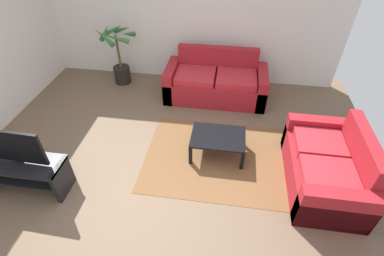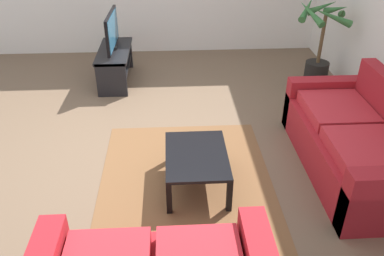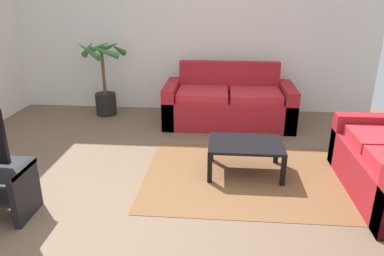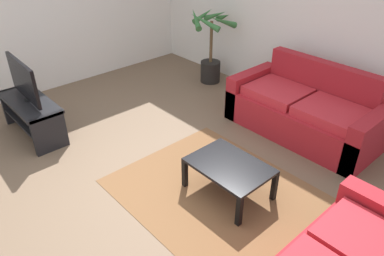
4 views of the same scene
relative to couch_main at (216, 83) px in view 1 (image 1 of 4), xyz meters
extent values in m
plane|color=brown|center=(-0.61, -2.28, -0.30)|extent=(6.60, 6.60, 0.00)
cube|color=silver|center=(-0.61, 0.72, 1.05)|extent=(6.00, 0.06, 2.70)
cube|color=maroon|center=(0.00, -0.03, -0.09)|extent=(1.93, 0.90, 0.42)
cube|color=maroon|center=(0.00, 0.34, 0.36)|extent=(1.57, 0.16, 0.48)
cube|color=maroon|center=(-0.87, -0.03, 0.01)|extent=(0.18, 0.90, 0.62)
cube|color=maroon|center=(0.87, -0.03, 0.01)|extent=(0.18, 0.90, 0.62)
cube|color=#B8272F|center=(-0.39, -0.08, 0.18)|extent=(0.74, 0.66, 0.12)
cube|color=#B8272F|center=(0.39, -0.08, 0.18)|extent=(0.74, 0.66, 0.12)
cube|color=maroon|center=(1.64, -1.99, -0.09)|extent=(0.90, 1.54, 0.42)
cube|color=maroon|center=(2.01, -1.99, 0.36)|extent=(0.16, 1.18, 0.48)
cube|color=maroon|center=(1.64, -2.67, 0.01)|extent=(0.90, 0.18, 0.62)
cube|color=maroon|center=(1.64, -1.32, 0.01)|extent=(0.90, 0.18, 0.62)
cube|color=#B8272F|center=(1.59, -2.29, 0.18)|extent=(0.66, 0.55, 0.12)
cube|color=#B8272F|center=(1.59, -1.70, 0.18)|extent=(0.66, 0.55, 0.12)
cube|color=black|center=(-2.34, -2.66, 0.17)|extent=(1.10, 0.45, 0.04)
cube|color=black|center=(-2.34, -2.66, -0.08)|extent=(1.02, 0.39, 0.03)
cube|color=black|center=(-1.82, -2.66, -0.06)|extent=(0.06, 0.41, 0.49)
cube|color=black|center=(-2.34, -2.66, 0.48)|extent=(0.88, 0.07, 0.49)
cube|color=teal|center=(-2.34, -2.64, 0.48)|extent=(0.82, 0.03, 0.44)
cylinder|color=black|center=(-2.34, -2.66, 0.21)|extent=(0.10, 0.10, 0.04)
cube|color=black|center=(0.17, -1.63, 0.04)|extent=(0.82, 0.58, 0.03)
cube|color=black|center=(-0.21, -1.89, -0.14)|extent=(0.05, 0.05, 0.33)
cube|color=black|center=(0.56, -1.89, -0.14)|extent=(0.05, 0.05, 0.33)
cube|color=black|center=(-0.21, -1.36, -0.14)|extent=(0.05, 0.05, 0.33)
cube|color=black|center=(0.56, -1.36, -0.14)|extent=(0.05, 0.05, 0.33)
cube|color=brown|center=(0.17, -1.73, -0.30)|extent=(2.20, 1.70, 0.01)
cylinder|color=black|center=(-2.02, 0.27, -0.12)|extent=(0.33, 0.33, 0.36)
cylinder|color=brown|center=(-2.02, 0.27, 0.40)|extent=(0.05, 0.05, 0.68)
cone|color=#326A34|center=(-1.75, 0.24, 0.79)|extent=(0.14, 0.55, 0.29)
cone|color=#326A34|center=(-1.94, 0.46, 0.79)|extent=(0.43, 0.24, 0.24)
cone|color=#326A34|center=(-2.10, 0.43, 0.79)|extent=(0.38, 0.27, 0.23)
cone|color=#326A34|center=(-2.22, 0.27, 0.79)|extent=(0.11, 0.42, 0.24)
cone|color=#326A34|center=(-2.15, 0.04, 0.79)|extent=(0.50, 0.35, 0.28)
cone|color=#326A34|center=(-1.92, 0.03, 0.79)|extent=(0.52, 0.28, 0.28)
camera|label=1|loc=(0.25, -4.83, 2.89)|focal=26.50mm
camera|label=2|loc=(3.24, -1.85, 2.22)|focal=37.29mm
camera|label=3|loc=(-0.11, -5.31, 1.61)|focal=33.66mm
camera|label=4|loc=(2.11, -3.89, 2.27)|focal=34.03mm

